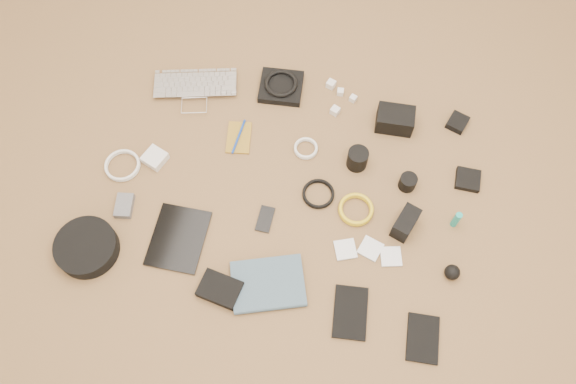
% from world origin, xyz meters
% --- Properties ---
extents(laptop, '(0.40, 0.33, 0.03)m').
position_xyz_m(laptop, '(-0.47, 0.34, 0.01)').
color(laptop, silver).
rests_on(laptop, ground).
extents(headphone_pouch, '(0.20, 0.19, 0.03)m').
position_xyz_m(headphone_pouch, '(-0.14, 0.47, 0.02)').
color(headphone_pouch, black).
rests_on(headphone_pouch, ground).
extents(headphones, '(0.15, 0.15, 0.02)m').
position_xyz_m(headphones, '(-0.14, 0.47, 0.04)').
color(headphones, black).
rests_on(headphones, headphone_pouch).
extents(charger_a, '(0.04, 0.04, 0.03)m').
position_xyz_m(charger_a, '(0.06, 0.54, 0.02)').
color(charger_a, silver).
rests_on(charger_a, ground).
extents(charger_b, '(0.03, 0.03, 0.02)m').
position_xyz_m(charger_b, '(0.11, 0.51, 0.01)').
color(charger_b, silver).
rests_on(charger_b, ground).
extents(charger_c, '(0.03, 0.03, 0.02)m').
position_xyz_m(charger_c, '(0.17, 0.49, 0.01)').
color(charger_c, silver).
rests_on(charger_c, ground).
extents(charger_d, '(0.04, 0.04, 0.03)m').
position_xyz_m(charger_d, '(0.11, 0.41, 0.02)').
color(charger_d, silver).
rests_on(charger_d, ground).
extents(dslr_camera, '(0.15, 0.11, 0.08)m').
position_xyz_m(dslr_camera, '(0.35, 0.41, 0.04)').
color(dslr_camera, black).
rests_on(dslr_camera, ground).
extents(lens_pouch, '(0.09, 0.10, 0.03)m').
position_xyz_m(lens_pouch, '(0.60, 0.48, 0.01)').
color(lens_pouch, black).
rests_on(lens_pouch, ground).
extents(notebook_olive, '(0.12, 0.16, 0.01)m').
position_xyz_m(notebook_olive, '(-0.24, 0.20, 0.00)').
color(notebook_olive, olive).
rests_on(notebook_olive, ground).
extents(pen_blue, '(0.01, 0.16, 0.01)m').
position_xyz_m(pen_blue, '(-0.24, 0.20, 0.01)').
color(pen_blue, '#13379D').
rests_on(pen_blue, notebook_olive).
extents(cable_white_a, '(0.12, 0.12, 0.01)m').
position_xyz_m(cable_white_a, '(0.03, 0.21, 0.01)').
color(cable_white_a, silver).
rests_on(cable_white_a, ground).
extents(lens_a, '(0.09, 0.09, 0.09)m').
position_xyz_m(lens_a, '(0.24, 0.20, 0.04)').
color(lens_a, black).
rests_on(lens_a, ground).
extents(lens_b, '(0.08, 0.08, 0.06)m').
position_xyz_m(lens_b, '(0.45, 0.16, 0.03)').
color(lens_b, black).
rests_on(lens_b, ground).
extents(card_reader, '(0.09, 0.09, 0.02)m').
position_xyz_m(card_reader, '(0.67, 0.24, 0.01)').
color(card_reader, black).
rests_on(card_reader, ground).
extents(power_brick, '(0.10, 0.10, 0.03)m').
position_xyz_m(power_brick, '(-0.53, 0.02, 0.02)').
color(power_brick, silver).
rests_on(power_brick, ground).
extents(cable_white_b, '(0.17, 0.17, 0.01)m').
position_xyz_m(cable_white_b, '(-0.64, -0.04, 0.01)').
color(cable_white_b, silver).
rests_on(cable_white_b, ground).
extents(cable_black, '(0.12, 0.12, 0.01)m').
position_xyz_m(cable_black, '(0.13, 0.03, 0.01)').
color(cable_black, black).
rests_on(cable_black, ground).
extents(cable_yellow, '(0.15, 0.15, 0.01)m').
position_xyz_m(cable_yellow, '(0.28, 0.00, 0.01)').
color(cable_yellow, gold).
rests_on(cable_yellow, ground).
extents(flash, '(0.10, 0.13, 0.09)m').
position_xyz_m(flash, '(0.46, -0.02, 0.04)').
color(flash, black).
rests_on(flash, ground).
extents(lens_cleaner, '(0.03, 0.03, 0.09)m').
position_xyz_m(lens_cleaner, '(0.64, 0.04, 0.04)').
color(lens_cleaner, teal).
rests_on(lens_cleaner, ground).
extents(battery_charger, '(0.08, 0.11, 0.03)m').
position_xyz_m(battery_charger, '(-0.57, -0.20, 0.01)').
color(battery_charger, '#56575B').
rests_on(battery_charger, ground).
extents(tablet, '(0.21, 0.26, 0.01)m').
position_xyz_m(tablet, '(-0.33, -0.27, 0.01)').
color(tablet, black).
rests_on(tablet, ground).
extents(phone, '(0.06, 0.11, 0.01)m').
position_xyz_m(phone, '(-0.04, -0.12, 0.00)').
color(phone, black).
rests_on(phone, ground).
extents(filter_case_left, '(0.10, 0.10, 0.01)m').
position_xyz_m(filter_case_left, '(0.27, -0.16, 0.01)').
color(filter_case_left, silver).
rests_on(filter_case_left, ground).
extents(filter_case_mid, '(0.09, 0.09, 0.01)m').
position_xyz_m(filter_case_mid, '(0.36, -0.13, 0.01)').
color(filter_case_mid, silver).
rests_on(filter_case_mid, ground).
extents(filter_case_right, '(0.09, 0.09, 0.01)m').
position_xyz_m(filter_case_right, '(0.44, -0.14, 0.01)').
color(filter_case_right, silver).
rests_on(filter_case_right, ground).
extents(air_blower, '(0.07, 0.07, 0.06)m').
position_xyz_m(air_blower, '(0.66, -0.16, 0.03)').
color(air_blower, black).
rests_on(air_blower, ground).
extents(headphone_case, '(0.28, 0.28, 0.06)m').
position_xyz_m(headphone_case, '(-0.63, -0.40, 0.03)').
color(headphone_case, black).
rests_on(headphone_case, ground).
extents(drive_case, '(0.15, 0.12, 0.04)m').
position_xyz_m(drive_case, '(-0.12, -0.42, 0.02)').
color(drive_case, black).
rests_on(drive_case, ground).
extents(paperback, '(0.31, 0.27, 0.03)m').
position_xyz_m(paperback, '(0.07, -0.45, 0.01)').
color(paperback, '#3C5466').
rests_on(paperback, ground).
extents(notebook_black_a, '(0.14, 0.20, 0.01)m').
position_xyz_m(notebook_black_a, '(0.34, -0.38, 0.01)').
color(notebook_black_a, black).
rests_on(notebook_black_a, ground).
extents(notebook_black_b, '(0.12, 0.17, 0.01)m').
position_xyz_m(notebook_black_b, '(0.60, -0.41, 0.01)').
color(notebook_black_b, black).
rests_on(notebook_black_b, ground).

